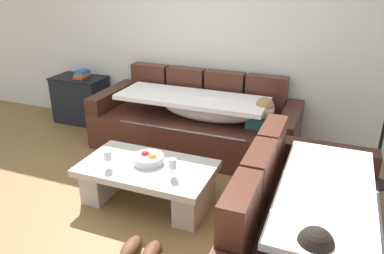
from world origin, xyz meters
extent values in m
plane|color=brown|center=(0.00, 0.00, 0.00)|extent=(14.00, 14.00, 0.00)
cube|color=silver|center=(0.00, 2.15, 1.35)|extent=(9.00, 0.10, 2.70)
cube|color=#492419|center=(0.17, 1.60, 0.21)|extent=(2.37, 0.92, 0.42)
cube|color=#492419|center=(-0.58, 1.98, 0.65)|extent=(0.47, 0.16, 0.46)
cube|color=#492419|center=(-0.08, 1.98, 0.65)|extent=(0.47, 0.16, 0.46)
cube|color=#492419|center=(0.42, 1.98, 0.65)|extent=(0.47, 0.16, 0.46)
cube|color=#492419|center=(0.92, 1.98, 0.65)|extent=(0.47, 0.16, 0.46)
cube|color=#3A1D14|center=(-0.93, 1.60, 0.52)|extent=(0.18, 0.92, 0.20)
cube|color=#3A1D14|center=(1.26, 1.60, 0.52)|extent=(0.18, 0.92, 0.20)
cube|color=#2D6660|center=(0.99, 1.59, 0.47)|extent=(0.36, 0.28, 0.11)
sphere|color=beige|center=(0.99, 1.55, 0.64)|extent=(0.21, 0.21, 0.21)
sphere|color=#9E7042|center=(0.99, 1.55, 0.67)|extent=(0.20, 0.20, 0.20)
ellipsoid|color=white|center=(0.37, 1.55, 0.56)|extent=(1.10, 0.44, 0.28)
cube|color=white|center=(0.17, 1.53, 0.66)|extent=(1.70, 0.60, 0.05)
cube|color=white|center=(0.17, 1.16, 0.23)|extent=(1.44, 0.04, 0.38)
cube|color=#492419|center=(1.63, 0.07, 0.21)|extent=(0.92, 1.84, 0.42)
cube|color=#492419|center=(1.25, -0.43, 0.65)|extent=(0.16, 0.46, 0.46)
cube|color=#492419|center=(1.25, 0.07, 0.65)|extent=(0.16, 0.46, 0.46)
cube|color=#492419|center=(1.25, 0.56, 0.65)|extent=(0.16, 0.46, 0.46)
cube|color=#3A1D14|center=(1.63, 0.90, 0.52)|extent=(0.92, 0.18, 0.20)
sphere|color=beige|center=(1.68, -0.49, 0.64)|extent=(0.21, 0.21, 0.21)
sphere|color=black|center=(1.68, -0.49, 0.67)|extent=(0.20, 0.20, 0.20)
ellipsoid|color=silver|center=(1.68, 0.13, 0.56)|extent=(0.44, 0.92, 0.28)
cube|color=silver|center=(1.70, 0.07, 0.66)|extent=(0.60, 1.36, 0.05)
cube|color=#B5AEA5|center=(0.18, 0.41, 0.35)|extent=(1.20, 0.68, 0.06)
cube|color=#B5AEA5|center=(-0.28, 0.41, 0.16)|extent=(0.20, 0.54, 0.32)
cube|color=#B5AEA5|center=(0.64, 0.41, 0.16)|extent=(0.20, 0.54, 0.32)
cylinder|color=silver|center=(0.17, 0.46, 0.42)|extent=(0.28, 0.28, 0.07)
sphere|color=orange|center=(0.22, 0.45, 0.44)|extent=(0.08, 0.08, 0.08)
sphere|color=red|center=(0.13, 0.48, 0.44)|extent=(0.08, 0.08, 0.08)
cylinder|color=silver|center=(-0.11, 0.24, 0.38)|extent=(0.06, 0.06, 0.01)
cylinder|color=silver|center=(-0.11, 0.24, 0.42)|extent=(0.01, 0.01, 0.07)
cylinder|color=silver|center=(-0.11, 0.24, 0.50)|extent=(0.07, 0.07, 0.08)
cylinder|color=silver|center=(0.48, 0.31, 0.38)|extent=(0.06, 0.06, 0.01)
cylinder|color=silver|center=(0.48, 0.31, 0.42)|extent=(0.01, 0.01, 0.07)
cylinder|color=silver|center=(0.48, 0.31, 0.50)|extent=(0.07, 0.07, 0.08)
cube|color=black|center=(-1.62, 1.85, 0.31)|extent=(0.70, 0.42, 0.62)
cube|color=black|center=(-1.62, 1.85, 0.63)|extent=(0.72, 0.44, 0.02)
cube|color=red|center=(-1.55, 1.84, 0.65)|extent=(0.15, 0.22, 0.02)
cube|color=#B76623|center=(-1.55, 1.84, 0.68)|extent=(0.15, 0.21, 0.03)
cube|color=#338C59|center=(-1.54, 1.86, 0.70)|extent=(0.14, 0.19, 0.02)
cube|color=#2D569E|center=(-1.54, 1.86, 0.73)|extent=(0.16, 0.18, 0.03)
cylinder|color=black|center=(2.14, 1.51, 0.01)|extent=(0.28, 0.28, 0.02)
ellipsoid|color=#59331E|center=(0.38, -0.25, 0.04)|extent=(0.13, 0.27, 0.09)
ellipsoid|color=#59331E|center=(0.55, -0.25, 0.04)|extent=(0.14, 0.28, 0.09)
camera|label=1|loc=(1.66, -2.21, 2.01)|focal=35.24mm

